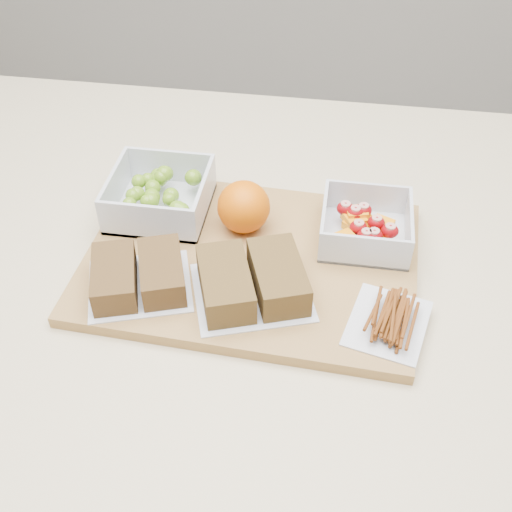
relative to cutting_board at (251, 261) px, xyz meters
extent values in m
cube|color=beige|center=(-0.01, -0.01, -0.46)|extent=(1.20, 0.90, 0.90)
cube|color=#A57B44|center=(0.00, 0.00, 0.00)|extent=(0.43, 0.32, 0.02)
cube|color=silver|center=(-0.14, 0.08, 0.01)|extent=(0.13, 0.13, 0.01)
cube|color=silver|center=(-0.14, 0.14, 0.04)|extent=(0.13, 0.01, 0.06)
cube|color=silver|center=(-0.14, 0.01, 0.04)|extent=(0.13, 0.01, 0.06)
cube|color=silver|center=(-0.08, 0.08, 0.04)|extent=(0.01, 0.12, 0.06)
cube|color=silver|center=(-0.20, 0.08, 0.04)|extent=(0.01, 0.12, 0.06)
sphere|color=olive|center=(-0.15, 0.07, 0.03)|extent=(0.02, 0.02, 0.02)
sphere|color=olive|center=(-0.17, 0.07, 0.04)|extent=(0.02, 0.02, 0.02)
sphere|color=olive|center=(-0.14, 0.11, 0.04)|extent=(0.02, 0.02, 0.02)
sphere|color=olive|center=(-0.12, 0.09, 0.03)|extent=(0.02, 0.02, 0.02)
sphere|color=olive|center=(-0.17, 0.09, 0.04)|extent=(0.02, 0.02, 0.02)
sphere|color=olive|center=(-0.15, 0.08, 0.03)|extent=(0.02, 0.02, 0.02)
sphere|color=olive|center=(-0.16, 0.10, 0.04)|extent=(0.02, 0.02, 0.02)
sphere|color=olive|center=(-0.10, 0.04, 0.04)|extent=(0.02, 0.02, 0.02)
sphere|color=olive|center=(-0.10, 0.12, 0.04)|extent=(0.02, 0.02, 0.02)
sphere|color=olive|center=(-0.14, 0.11, 0.04)|extent=(0.02, 0.02, 0.02)
sphere|color=olive|center=(-0.17, 0.05, 0.04)|extent=(0.02, 0.02, 0.02)
sphere|color=olive|center=(-0.10, 0.11, 0.04)|extent=(0.02, 0.02, 0.02)
sphere|color=olive|center=(-0.13, 0.03, 0.03)|extent=(0.02, 0.02, 0.02)
sphere|color=olive|center=(-0.15, 0.11, 0.04)|extent=(0.02, 0.02, 0.02)
sphere|color=olive|center=(-0.15, 0.09, 0.04)|extent=(0.02, 0.02, 0.02)
sphere|color=olive|center=(-0.14, 0.12, 0.04)|extent=(0.02, 0.02, 0.02)
sphere|color=olive|center=(-0.10, 0.04, 0.04)|extent=(0.02, 0.02, 0.02)
sphere|color=olive|center=(-0.09, 0.03, 0.03)|extent=(0.02, 0.02, 0.02)
sphere|color=olive|center=(-0.15, 0.11, 0.04)|extent=(0.02, 0.02, 0.02)
sphere|color=olive|center=(-0.15, 0.06, 0.03)|extent=(0.02, 0.02, 0.02)
sphere|color=olive|center=(-0.15, 0.12, 0.03)|extent=(0.02, 0.02, 0.02)
sphere|color=olive|center=(-0.12, 0.06, 0.04)|extent=(0.02, 0.02, 0.02)
sphere|color=olive|center=(-0.15, 0.06, 0.03)|extent=(0.02, 0.02, 0.02)
sphere|color=olive|center=(-0.17, 0.06, 0.04)|extent=(0.02, 0.02, 0.02)
cube|color=silver|center=(0.14, 0.06, 0.01)|extent=(0.11, 0.11, 0.00)
cube|color=silver|center=(0.14, 0.11, 0.03)|extent=(0.11, 0.00, 0.05)
cube|color=silver|center=(0.14, 0.00, 0.03)|extent=(0.11, 0.00, 0.05)
cube|color=silver|center=(0.20, 0.06, 0.03)|extent=(0.00, 0.11, 0.05)
cube|color=silver|center=(0.09, 0.06, 0.03)|extent=(0.00, 0.11, 0.05)
cube|color=orange|center=(0.15, 0.04, 0.02)|extent=(0.03, 0.04, 0.01)
cube|color=orange|center=(0.13, 0.08, 0.02)|extent=(0.04, 0.05, 0.01)
cube|color=orange|center=(0.15, 0.06, 0.02)|extent=(0.04, 0.04, 0.01)
cube|color=orange|center=(0.16, 0.07, 0.02)|extent=(0.04, 0.04, 0.01)
cube|color=orange|center=(0.13, 0.07, 0.03)|extent=(0.04, 0.04, 0.01)
cube|color=orange|center=(0.13, 0.08, 0.03)|extent=(0.03, 0.03, 0.01)
cube|color=orange|center=(0.12, 0.03, 0.03)|extent=(0.04, 0.04, 0.01)
cube|color=orange|center=(0.16, 0.04, 0.02)|extent=(0.03, 0.03, 0.01)
cube|color=orange|center=(0.13, 0.07, 0.02)|extent=(0.04, 0.04, 0.01)
ellipsoid|color=#93070D|center=(0.16, 0.06, 0.04)|extent=(0.02, 0.02, 0.02)
ellipsoid|color=#93070D|center=(0.15, 0.03, 0.04)|extent=(0.02, 0.02, 0.02)
ellipsoid|color=#93070D|center=(0.11, 0.08, 0.04)|extent=(0.02, 0.02, 0.02)
ellipsoid|color=#93070D|center=(0.17, 0.05, 0.04)|extent=(0.02, 0.02, 0.02)
ellipsoid|color=#93070D|center=(0.13, 0.08, 0.04)|extent=(0.02, 0.02, 0.02)
ellipsoid|color=#93070D|center=(0.14, 0.03, 0.04)|extent=(0.02, 0.02, 0.02)
ellipsoid|color=#93070D|center=(0.13, 0.05, 0.04)|extent=(0.02, 0.02, 0.02)
ellipsoid|color=#93070D|center=(0.14, 0.08, 0.04)|extent=(0.02, 0.02, 0.02)
sphere|color=#EB6505|center=(-0.02, 0.06, 0.04)|extent=(0.07, 0.07, 0.07)
cube|color=silver|center=(-0.13, -0.07, 0.01)|extent=(0.15, 0.14, 0.00)
cube|color=brown|center=(-0.15, -0.08, 0.03)|extent=(0.08, 0.11, 0.04)
cube|color=brown|center=(-0.10, -0.06, 0.03)|extent=(0.08, 0.11, 0.04)
cube|color=silver|center=(0.01, -0.06, 0.01)|extent=(0.17, 0.16, 0.00)
cube|color=brown|center=(-0.02, -0.07, 0.03)|extent=(0.09, 0.12, 0.04)
cube|color=brown|center=(0.04, -0.05, 0.03)|extent=(0.09, 0.12, 0.04)
cube|color=silver|center=(0.17, -0.09, 0.01)|extent=(0.11, 0.12, 0.00)
camera|label=1|loc=(0.10, -0.59, 0.57)|focal=45.00mm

